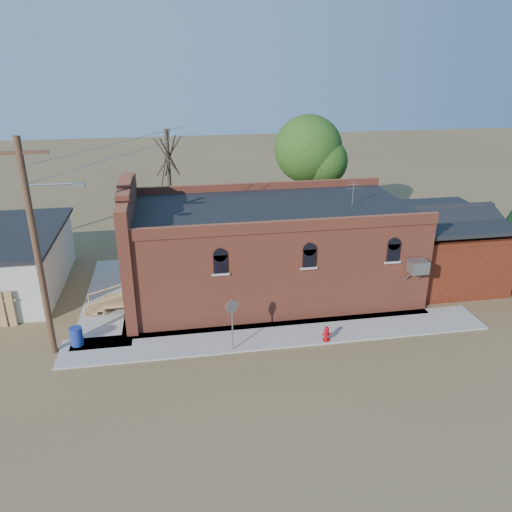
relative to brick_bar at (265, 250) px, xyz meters
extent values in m
plane|color=brown|center=(-1.64, -5.49, -2.34)|extent=(120.00, 120.00, 0.00)
cube|color=#9E9991|center=(-0.14, -4.59, -2.30)|extent=(19.00, 2.20, 0.08)
cube|color=#9E9991|center=(-7.94, 0.51, -2.30)|extent=(2.60, 10.00, 0.08)
cube|color=#AA4A33|center=(0.36, 0.01, -0.09)|extent=(14.00, 7.00, 4.50)
cube|color=black|center=(0.36, 0.01, 2.21)|extent=(13.80, 6.80, 0.12)
cube|color=#AA4A33|center=(-6.64, 0.01, 0.56)|extent=(0.50, 7.40, 5.80)
cube|color=navy|center=(-6.94, -1.19, 1.66)|extent=(0.08, 1.10, 1.56)
cube|color=gray|center=(6.46, -3.94, 0.26)|extent=(0.85, 0.65, 0.60)
cube|color=#57180F|center=(9.86, 0.01, -0.74)|extent=(5.00, 6.00, 3.20)
cylinder|color=#4E321F|center=(-9.84, -4.29, 2.16)|extent=(0.26, 0.26, 9.00)
cube|color=#4E321F|center=(-9.84, -4.29, 6.06)|extent=(2.00, 0.12, 0.12)
cylinder|color=gray|center=(-8.94, -4.29, 4.86)|extent=(1.80, 0.08, 0.08)
cube|color=gray|center=(-7.94, -4.29, 4.81)|extent=(0.45, 0.22, 0.14)
cylinder|color=#433526|center=(-4.64, 7.51, 1.41)|extent=(0.24, 0.24, 7.50)
cylinder|color=#433526|center=(4.36, 8.01, 0.81)|extent=(0.28, 0.28, 6.30)
sphere|color=#1F4614|center=(4.36, 8.01, 3.61)|extent=(4.40, 4.40, 4.40)
cylinder|color=#A10910|center=(1.70, -5.49, -2.23)|extent=(0.39, 0.39, 0.06)
cylinder|color=#A10910|center=(1.70, -5.49, -1.94)|extent=(0.27, 0.27, 0.52)
sphere|color=#A10910|center=(1.70, -5.49, -1.67)|extent=(0.21, 0.21, 0.21)
cylinder|color=#A10910|center=(1.70, -5.63, -1.94)|extent=(0.13, 0.14, 0.09)
cylinder|color=#A10910|center=(1.57, -5.49, -1.94)|extent=(0.14, 0.13, 0.09)
cylinder|color=#A10910|center=(1.83, -5.49, -1.94)|extent=(0.14, 0.13, 0.09)
cylinder|color=gray|center=(-2.40, -5.49, -1.18)|extent=(0.06, 0.06, 2.16)
cylinder|color=gray|center=(-2.40, -5.51, -0.20)|extent=(0.59, 0.31, 0.65)
cylinder|color=red|center=(-2.40, -5.47, -0.20)|extent=(0.59, 0.31, 0.65)
cylinder|color=navy|center=(-8.94, -3.99, -1.85)|extent=(0.65, 0.65, 0.82)
camera|label=1|loc=(-4.49, -23.46, 9.39)|focal=35.00mm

